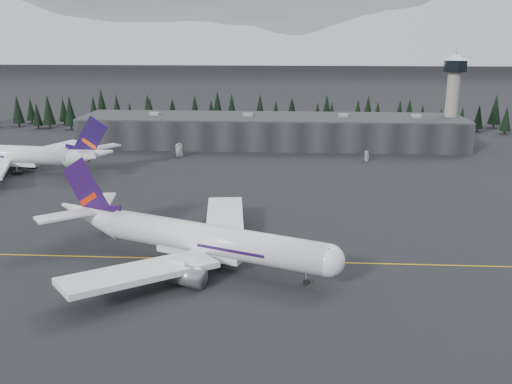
# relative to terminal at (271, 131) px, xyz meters

# --- Properties ---
(ground) EXTENTS (1400.00, 1400.00, 0.00)m
(ground) POSITION_rel_terminal_xyz_m (0.00, -125.00, -6.30)
(ground) COLOR black
(ground) RESTS_ON ground
(taxiline) EXTENTS (400.00, 0.40, 0.02)m
(taxiline) POSITION_rel_terminal_xyz_m (0.00, -127.00, -6.29)
(taxiline) COLOR gold
(taxiline) RESTS_ON ground
(terminal) EXTENTS (160.00, 30.00, 12.60)m
(terminal) POSITION_rel_terminal_xyz_m (0.00, 0.00, 0.00)
(terminal) COLOR black
(terminal) RESTS_ON ground
(control_tower) EXTENTS (10.00, 10.00, 37.70)m
(control_tower) POSITION_rel_terminal_xyz_m (75.00, 3.00, 17.11)
(control_tower) COLOR gray
(control_tower) RESTS_ON ground
(treeline) EXTENTS (360.00, 20.00, 15.00)m
(treeline) POSITION_rel_terminal_xyz_m (0.00, 37.00, 1.20)
(treeline) COLOR black
(treeline) RESTS_ON ground
(mountain_ridge) EXTENTS (4400.00, 900.00, 420.00)m
(mountain_ridge) POSITION_rel_terminal_xyz_m (0.00, 875.00, -6.30)
(mountain_ridge) COLOR white
(mountain_ridge) RESTS_ON ground
(jet_main) EXTENTS (66.09, 58.90, 20.19)m
(jet_main) POSITION_rel_terminal_xyz_m (-12.62, -128.63, -0.61)
(jet_main) COLOR white
(jet_main) RESTS_ON ground
(jet_parked) EXTENTS (68.66, 63.10, 20.21)m
(jet_parked) POSITION_rel_terminal_xyz_m (-85.47, -52.02, -0.60)
(jet_parked) COLOR white
(jet_parked) RESTS_ON ground
(gse_vehicle_a) EXTENTS (5.01, 6.08, 1.54)m
(gse_vehicle_a) POSITION_rel_terminal_xyz_m (-34.94, -25.60, -5.53)
(gse_vehicle_a) COLOR silver
(gse_vehicle_a) RESTS_ON ground
(gse_vehicle_b) EXTENTS (4.36, 3.77, 1.42)m
(gse_vehicle_b) POSITION_rel_terminal_xyz_m (36.92, -28.71, -5.59)
(gse_vehicle_b) COLOR silver
(gse_vehicle_b) RESTS_ON ground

